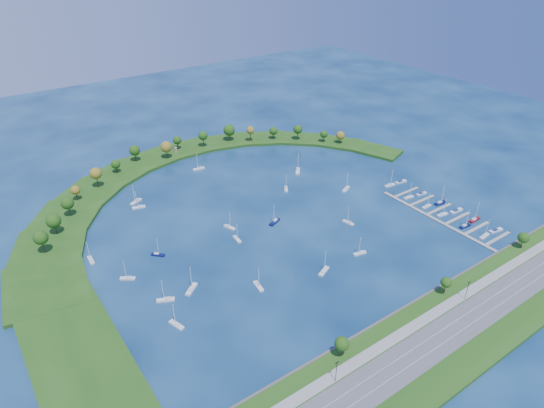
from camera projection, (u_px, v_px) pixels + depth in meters
ground at (270, 215)px, 287.21m from camera, size 700.00×700.00×0.00m
south_shoreline at (437, 338)px, 199.83m from camera, size 420.00×43.10×11.60m
breakwater at (165, 203)px, 298.11m from camera, size 286.74×247.64×2.00m
breakwater_trees at (182, 156)px, 336.95m from camera, size 235.21×91.96×14.26m
harbor_tower at (176, 150)px, 361.60m from camera, size 2.60×2.60×4.33m
dock_system at (443, 216)px, 286.33m from camera, size 24.28×82.00×1.60m
moored_boat_0 at (136, 201)px, 300.35m from camera, size 8.87×5.97×12.76m
moored_boat_1 at (166, 299)px, 220.90m from camera, size 8.53×5.65×12.24m
moored_boat_2 at (258, 286)px, 229.43m from camera, size 3.47×8.45×12.06m
moored_boat_3 at (158, 254)px, 251.71m from camera, size 6.49×6.61×10.64m
moored_boat_4 at (229, 227)px, 274.74m from camera, size 4.45×7.99×11.32m
moored_boat_5 at (298, 171)px, 338.30m from camera, size 8.46×9.44×14.61m
moored_boat_6 at (360, 253)px, 252.75m from camera, size 7.72×3.52×10.95m
moored_boat_7 at (199, 168)px, 341.70m from camera, size 8.57×3.14×12.32m
moored_boat_8 at (286, 188)px, 315.38m from camera, size 5.97×7.66×11.34m
moored_boat_9 at (348, 222)px, 279.04m from camera, size 3.30×7.67×10.92m
moored_boat_10 at (128, 278)px, 234.57m from camera, size 7.39×6.10×11.12m
moored_boat_11 at (177, 324)px, 206.95m from camera, size 4.47×8.37×11.85m
moored_boat_12 at (324, 271)px, 239.33m from camera, size 8.62×5.64×12.35m
moored_boat_13 at (91, 260)px, 247.50m from camera, size 2.58×7.89×11.44m
moored_boat_14 at (139, 207)px, 294.43m from camera, size 8.37×4.16×11.85m
moored_boat_15 at (191, 289)px, 227.32m from camera, size 8.73×7.67×13.41m
moored_boat_16 at (346, 189)px, 314.82m from camera, size 8.66×5.70×12.42m
moored_boat_17 at (237, 238)px, 264.34m from camera, size 2.81×7.68×11.04m
moored_boat_18 at (275, 221)px, 279.72m from camera, size 9.02×5.77×12.89m
docked_boat_0 at (485, 236)px, 266.70m from camera, size 8.17×3.14×11.71m
docked_boat_1 at (496, 230)px, 271.82m from camera, size 9.16×3.97×1.81m
docked_boat_2 at (465, 226)px, 275.73m from camera, size 7.98×2.71×11.55m
docked_boat_3 at (474, 219)px, 281.60m from camera, size 8.70×2.64×12.71m
docked_boat_4 at (442, 214)px, 286.90m from camera, size 7.87×3.16×11.25m
docked_boat_5 at (456, 211)px, 290.65m from camera, size 9.49×3.10×1.91m
docked_boat_6 at (427, 206)px, 295.33m from camera, size 7.29×2.23×10.63m
docked_boat_7 at (440, 203)px, 298.94m from camera, size 8.86×3.26×12.74m
docked_boat_8 at (409, 197)px, 305.44m from camera, size 7.48×2.94×10.70m
docked_boat_9 at (421, 194)px, 309.60m from camera, size 8.03×2.92×1.60m
docked_boat_10 at (390, 185)px, 319.62m from camera, size 8.22×3.21×11.77m
docked_boat_11 at (401, 182)px, 324.17m from camera, size 8.92×3.55×1.77m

